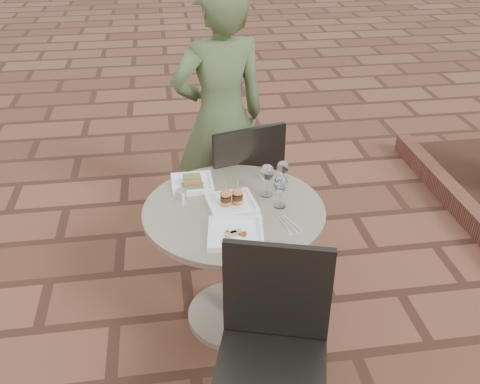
{
  "coord_description": "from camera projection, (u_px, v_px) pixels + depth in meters",
  "views": [
    {
      "loc": [
        -0.46,
        -2.24,
        2.16
      ],
      "look_at": [
        -0.14,
        -0.06,
        0.82
      ],
      "focal_mm": 40.0,
      "sensor_mm": 36.0,
      "label": 1
    }
  ],
  "objects": [
    {
      "name": "diner",
      "position": [
        220.0,
        119.0,
        3.31
      ],
      "size": [
        0.68,
        0.53,
        1.67
      ],
      "primitive_type": "imported",
      "rotation": [
        0.0,
        0.0,
        3.38
      ],
      "color": "#465730",
      "rests_on": "ground"
    },
    {
      "name": "chair_near",
      "position": [
        273.0,
        337.0,
        2.14
      ],
      "size": [
        0.55,
        0.55,
        0.93
      ],
      "rotation": [
        0.0,
        0.0,
        -0.29
      ],
      "color": "black",
      "rests_on": "ground"
    },
    {
      "name": "plate_tuna",
      "position": [
        236.0,
        233.0,
        2.42
      ],
      "size": [
        0.28,
        0.28,
        0.03
      ],
      "rotation": [
        0.0,
        0.0,
        -0.13
      ],
      "color": "white",
      "rests_on": "cafe_table"
    },
    {
      "name": "chair_far",
      "position": [
        242.0,
        180.0,
        3.23
      ],
      "size": [
        0.54,
        0.54,
        0.93
      ],
      "rotation": [
        0.0,
        0.0,
        3.41
      ],
      "color": "black",
      "rests_on": "ground"
    },
    {
      "name": "cafe_table",
      "position": [
        234.0,
        248.0,
        2.76
      ],
      "size": [
        0.9,
        0.9,
        0.73
      ],
      "color": "gray",
      "rests_on": "ground"
    },
    {
      "name": "plate_sliders",
      "position": [
        232.0,
        201.0,
        2.63
      ],
      "size": [
        0.25,
        0.25,
        0.15
      ],
      "rotation": [
        0.0,
        0.0,
        0.12
      ],
      "color": "white",
      "rests_on": "cafe_table"
    },
    {
      "name": "wine_glass_mid",
      "position": [
        267.0,
        173.0,
        2.67
      ],
      "size": [
        0.07,
        0.07,
        0.17
      ],
      "color": "white",
      "rests_on": "cafe_table"
    },
    {
      "name": "steel_ramekin",
      "position": [
        181.0,
        194.0,
        2.7
      ],
      "size": [
        0.07,
        0.07,
        0.04
      ],
      "primitive_type": "cylinder",
      "rotation": [
        0.0,
        0.0,
        0.34
      ],
      "color": "silver",
      "rests_on": "cafe_table"
    },
    {
      "name": "wine_glass_far",
      "position": [
        283.0,
        168.0,
        2.76
      ],
      "size": [
        0.06,
        0.06,
        0.15
      ],
      "color": "white",
      "rests_on": "cafe_table"
    },
    {
      "name": "plate_salmon",
      "position": [
        192.0,
        183.0,
        2.81
      ],
      "size": [
        0.22,
        0.22,
        0.06
      ],
      "rotation": [
        0.0,
        0.0,
        0.01
      ],
      "color": "white",
      "rests_on": "cafe_table"
    },
    {
      "name": "cutlery_set",
      "position": [
        288.0,
        223.0,
        2.51
      ],
      "size": [
        0.13,
        0.19,
        0.0
      ],
      "primitive_type": null,
      "rotation": [
        0.0,
        0.0,
        0.33
      ],
      "color": "silver",
      "rests_on": "cafe_table"
    },
    {
      "name": "wine_glass_right",
      "position": [
        281.0,
        185.0,
        2.58
      ],
      "size": [
        0.07,
        0.07,
        0.17
      ],
      "color": "white",
      "rests_on": "cafe_table"
    },
    {
      "name": "ground",
      "position": [
        262.0,
        307.0,
        3.07
      ],
      "size": [
        60.0,
        60.0,
        0.0
      ],
      "primitive_type": "plane",
      "color": "brown",
      "rests_on": "ground"
    }
  ]
}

